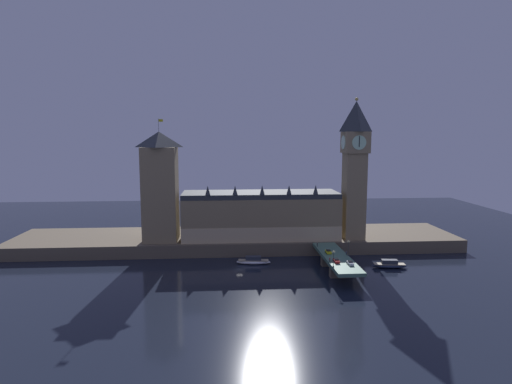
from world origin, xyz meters
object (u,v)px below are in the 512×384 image
at_px(pedestrian_near_rail, 330,259).
at_px(street_lamp_mid, 348,246).
at_px(street_lamp_near, 334,257).
at_px(boat_downstream, 389,265).
at_px(car_southbound_lead, 350,263).
at_px(car_northbound_lead, 328,252).
at_px(clock_tower, 355,165).
at_px(car_northbound_trail, 336,261).
at_px(victoria_tower, 160,186).
at_px(pedestrian_far_rail, 317,245).
at_px(boat_upstream, 253,261).
at_px(pedestrian_mid_walk, 346,253).

distance_m(pedestrian_near_rail, street_lamp_mid, 12.62).
distance_m(street_lamp_near, boat_downstream, 34.83).
relative_size(car_southbound_lead, boat_downstream, 0.28).
bearing_deg(street_lamp_near, street_lamp_mid, 55.84).
height_order(car_southbound_lead, boat_downstream, car_southbound_lead).
bearing_deg(car_northbound_lead, street_lamp_near, -98.01).
bearing_deg(clock_tower, boat_downstream, -75.43).
bearing_deg(car_northbound_trail, street_lamp_near, -113.97).
xyz_separation_m(victoria_tower, street_lamp_near, (71.37, -49.09, -21.63)).
distance_m(pedestrian_far_rail, boat_downstream, 31.77).
bearing_deg(victoria_tower, clock_tower, -1.86).
xyz_separation_m(car_southbound_lead, pedestrian_far_rail, (-6.89, 27.69, 0.27)).
relative_size(clock_tower, car_northbound_trail, 14.42).
relative_size(car_northbound_trail, pedestrian_far_rail, 2.56).
bearing_deg(boat_upstream, car_northbound_lead, -13.90).
distance_m(victoria_tower, pedestrian_far_rail, 78.22).
height_order(street_lamp_near, boat_downstream, street_lamp_near).
height_order(victoria_tower, boat_upstream, victoria_tower).
bearing_deg(boat_downstream, car_southbound_lead, -145.57).
height_order(car_southbound_lead, boat_upstream, car_southbound_lead).
bearing_deg(car_southbound_lead, street_lamp_mid, 77.44).
bearing_deg(boat_downstream, clock_tower, 104.57).
height_order(clock_tower, pedestrian_far_rail, clock_tower).
relative_size(car_southbound_lead, pedestrian_near_rail, 2.33).
distance_m(car_northbound_trail, pedestrian_near_rail, 2.56).
bearing_deg(clock_tower, boat_upstream, -158.99).
height_order(car_northbound_lead, boat_upstream, car_northbound_lead).
height_order(street_lamp_near, street_lamp_mid, street_lamp_mid).
bearing_deg(victoria_tower, pedestrian_mid_walk, -22.20).
bearing_deg(car_northbound_trail, victoria_tower, 149.85).
relative_size(car_southbound_lead, street_lamp_near, 0.64).
bearing_deg(clock_tower, car_northbound_trail, -114.95).
relative_size(clock_tower, car_northbound_lead, 15.49).
height_order(car_southbound_lead, street_lamp_near, street_lamp_near).
xyz_separation_m(pedestrian_far_rail, boat_downstream, (28.38, -12.96, -6.01)).
bearing_deg(street_lamp_near, pedestrian_near_rail, 86.80).
height_order(victoria_tower, car_southbound_lead, victoria_tower).
distance_m(car_northbound_lead, car_northbound_trail, 13.09).
bearing_deg(boat_downstream, pedestrian_near_rail, -160.27).
relative_size(car_northbound_trail, pedestrian_mid_walk, 2.83).
distance_m(clock_tower, car_southbound_lead, 57.42).
xyz_separation_m(car_northbound_lead, pedestrian_near_rail, (-2.30, -11.99, 0.25)).
distance_m(clock_tower, street_lamp_mid, 45.75).
bearing_deg(street_lamp_near, pedestrian_mid_walk, 59.15).
bearing_deg(pedestrian_near_rail, clock_tower, 61.75).
relative_size(victoria_tower, car_northbound_lead, 13.22).
bearing_deg(street_lamp_near, car_northbound_lead, 81.99).
relative_size(street_lamp_mid, boat_downstream, 0.44).
xyz_separation_m(victoria_tower, pedestrian_far_rail, (71.77, -18.79, -24.76)).
bearing_deg(pedestrian_far_rail, victoria_tower, 165.33).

